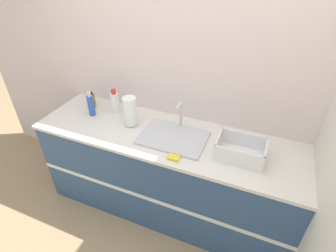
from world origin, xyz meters
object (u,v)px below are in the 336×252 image
(paper_towel_roll, at_px, (130,111))
(dish_rack, at_px, (240,151))
(bottle_amber, at_px, (92,100))
(sink, at_px, (173,136))
(bottle_white_spray, at_px, (115,102))
(bottle_blue, at_px, (91,105))

(paper_towel_roll, bearing_deg, dish_rack, -3.72)
(paper_towel_roll, relative_size, bottle_amber, 1.70)
(sink, height_order, paper_towel_roll, paper_towel_roll)
(sink, bearing_deg, dish_rack, -2.40)
(sink, distance_m, bottle_amber, 0.96)
(bottle_white_spray, bearing_deg, paper_towel_roll, -28.94)
(sink, xyz_separation_m, bottle_blue, (-0.85, 0.05, 0.09))
(dish_rack, bearing_deg, bottle_blue, 177.20)
(dish_rack, relative_size, bottle_blue, 1.49)
(dish_rack, distance_m, bottle_blue, 1.40)
(sink, bearing_deg, bottle_blue, 176.93)
(paper_towel_roll, xyz_separation_m, bottle_white_spray, (-0.25, 0.14, -0.03))
(dish_rack, distance_m, bottle_white_spray, 1.24)
(bottle_amber, bearing_deg, bottle_white_spray, 0.89)
(dish_rack, bearing_deg, sink, 177.60)
(bottle_white_spray, bearing_deg, dish_rack, -9.29)
(sink, xyz_separation_m, bottle_white_spray, (-0.67, 0.18, 0.09))
(sink, relative_size, dish_rack, 1.52)
(paper_towel_roll, bearing_deg, sink, -5.43)
(sink, xyz_separation_m, paper_towel_roll, (-0.42, 0.04, 0.12))
(dish_rack, height_order, bottle_blue, bottle_blue)
(bottle_white_spray, height_order, bottle_blue, bottle_blue)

